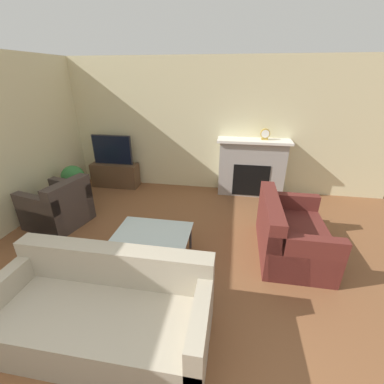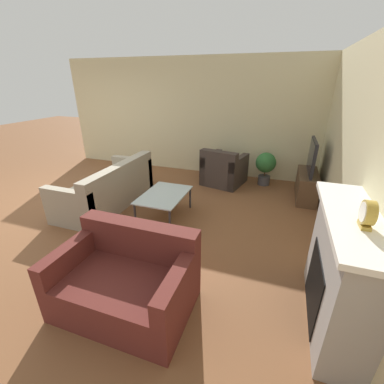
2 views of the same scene
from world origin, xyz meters
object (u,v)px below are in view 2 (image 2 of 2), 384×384
coffee_table (164,196)px  potted_plant (266,165)px  mantel_clock (368,214)px  couch_sectional (109,190)px  tv (312,157)px  couch_loveseat (127,282)px  armchair_by_window (224,171)px

coffee_table → potted_plant: bearing=144.7°
coffee_table → mantel_clock: bearing=56.9°
couch_sectional → coffee_table: (0.10, 1.20, 0.10)m
tv → couch_loveseat: (3.50, -1.90, -0.56)m
armchair_by_window → potted_plant: (-0.26, 0.88, 0.16)m
mantel_clock → armchair_by_window: bearing=-152.2°
couch_sectional → coffee_table: couch_sectional is taller
couch_sectional → potted_plant: 3.36m
couch_sectional → potted_plant: couch_sectional is taller
mantel_clock → coffee_table: bearing=-123.1°
tv → coffee_table: (1.64, -2.34, -0.47)m
couch_loveseat → mantel_clock: bearing=8.1°
couch_sectional → potted_plant: size_ratio=2.73×
coffee_table → armchair_by_window: bearing=161.8°
coffee_table → mantel_clock: size_ratio=4.66×
potted_plant → armchair_by_window: bearing=-73.9°
tv → armchair_by_window: tv is taller
armchair_by_window → coffee_table: size_ratio=1.00×
couch_sectional → mantel_clock: (1.68, 3.62, 1.01)m
coffee_table → potted_plant: size_ratio=1.36×
tv → coffee_table: size_ratio=0.88×
armchair_by_window → potted_plant: bearing=-151.5°
tv → potted_plant: tv is taller
tv → couch_loveseat: bearing=-28.5°
couch_sectional → couch_loveseat: (1.97, 1.65, 0.00)m
couch_sectional → tv: bearing=113.4°
coffee_table → mantel_clock: mantel_clock is taller
couch_loveseat → potted_plant: size_ratio=1.81×
armchair_by_window → potted_plant: 0.93m
couch_sectional → coffee_table: size_ratio=2.00×
tv → couch_sectional: 3.90m
tv → mantel_clock: bearing=1.4°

